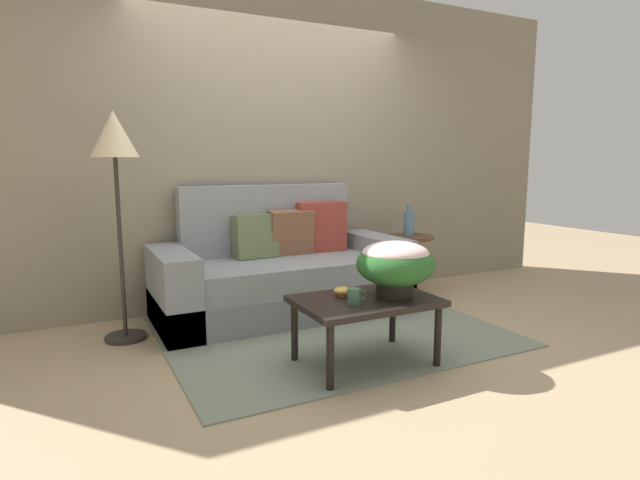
{
  "coord_description": "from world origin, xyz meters",
  "views": [
    {
      "loc": [
        -1.76,
        -3.15,
        1.28
      ],
      "look_at": [
        -0.11,
        0.09,
        0.72
      ],
      "focal_mm": 28.83,
      "sensor_mm": 36.0,
      "label": 1
    }
  ],
  "objects_px": {
    "couch": "(282,275)",
    "floor_lamp": "(115,152)",
    "snack_bowl": "(343,291)",
    "side_table": "(409,254)",
    "table_vase": "(409,223)",
    "coffee_table": "(365,306)",
    "potted_plant": "(395,263)",
    "coffee_mug": "(355,296)"
  },
  "relations": [
    {
      "from": "coffee_table",
      "to": "table_vase",
      "type": "relative_size",
      "value": 2.91
    },
    {
      "from": "coffee_table",
      "to": "side_table",
      "type": "bearing_deg",
      "value": 44.91
    },
    {
      "from": "potted_plant",
      "to": "coffee_table",
      "type": "bearing_deg",
      "value": 173.65
    },
    {
      "from": "couch",
      "to": "floor_lamp",
      "type": "height_order",
      "value": "floor_lamp"
    },
    {
      "from": "coffee_table",
      "to": "snack_bowl",
      "type": "height_order",
      "value": "snack_bowl"
    },
    {
      "from": "couch",
      "to": "potted_plant",
      "type": "relative_size",
      "value": 4.17
    },
    {
      "from": "potted_plant",
      "to": "side_table",
      "type": "bearing_deg",
      "value": 50.31
    },
    {
      "from": "side_table",
      "to": "snack_bowl",
      "type": "relative_size",
      "value": 4.97
    },
    {
      "from": "floor_lamp",
      "to": "side_table",
      "type": "bearing_deg",
      "value": 2.33
    },
    {
      "from": "couch",
      "to": "coffee_mug",
      "type": "height_order",
      "value": "couch"
    },
    {
      "from": "couch",
      "to": "coffee_table",
      "type": "xyz_separation_m",
      "value": [
        0.04,
        -1.27,
        0.05
      ]
    },
    {
      "from": "coffee_mug",
      "to": "snack_bowl",
      "type": "relative_size",
      "value": 1.07
    },
    {
      "from": "side_table",
      "to": "potted_plant",
      "type": "relative_size",
      "value": 1.15
    },
    {
      "from": "potted_plant",
      "to": "snack_bowl",
      "type": "bearing_deg",
      "value": 157.07
    },
    {
      "from": "side_table",
      "to": "snack_bowl",
      "type": "bearing_deg",
      "value": -139.82
    },
    {
      "from": "coffee_mug",
      "to": "table_vase",
      "type": "height_order",
      "value": "table_vase"
    },
    {
      "from": "side_table",
      "to": "coffee_mug",
      "type": "bearing_deg",
      "value": -136.08
    },
    {
      "from": "coffee_table",
      "to": "side_table",
      "type": "height_order",
      "value": "side_table"
    },
    {
      "from": "couch",
      "to": "potted_plant",
      "type": "xyz_separation_m",
      "value": [
        0.24,
        -1.29,
        0.31
      ]
    },
    {
      "from": "coffee_mug",
      "to": "snack_bowl",
      "type": "bearing_deg",
      "value": 83.6
    },
    {
      "from": "snack_bowl",
      "to": "table_vase",
      "type": "xyz_separation_m",
      "value": [
        1.4,
        1.19,
        0.23
      ]
    },
    {
      "from": "couch",
      "to": "coffee_table",
      "type": "bearing_deg",
      "value": -88.26
    },
    {
      "from": "couch",
      "to": "snack_bowl",
      "type": "height_order",
      "value": "couch"
    },
    {
      "from": "coffee_mug",
      "to": "table_vase",
      "type": "xyz_separation_m",
      "value": [
        1.42,
        1.37,
        0.22
      ]
    },
    {
      "from": "side_table",
      "to": "floor_lamp",
      "type": "bearing_deg",
      "value": -177.67
    },
    {
      "from": "side_table",
      "to": "floor_lamp",
      "type": "height_order",
      "value": "floor_lamp"
    },
    {
      "from": "couch",
      "to": "table_vase",
      "type": "xyz_separation_m",
      "value": [
        1.33,
        0.03,
        0.37
      ]
    },
    {
      "from": "coffee_table",
      "to": "potted_plant",
      "type": "bearing_deg",
      "value": -6.35
    },
    {
      "from": "floor_lamp",
      "to": "coffee_mug",
      "type": "relative_size",
      "value": 13.09
    },
    {
      "from": "table_vase",
      "to": "coffee_mug",
      "type": "bearing_deg",
      "value": -135.85
    },
    {
      "from": "coffee_table",
      "to": "floor_lamp",
      "type": "relative_size",
      "value": 0.53
    },
    {
      "from": "couch",
      "to": "floor_lamp",
      "type": "relative_size",
      "value": 1.28
    },
    {
      "from": "side_table",
      "to": "table_vase",
      "type": "distance_m",
      "value": 0.3
    },
    {
      "from": "snack_bowl",
      "to": "table_vase",
      "type": "bearing_deg",
      "value": 40.45
    },
    {
      "from": "side_table",
      "to": "potted_plant",
      "type": "xyz_separation_m",
      "value": [
        -1.08,
        -1.3,
        0.25
      ]
    },
    {
      "from": "couch",
      "to": "snack_bowl",
      "type": "distance_m",
      "value": 1.17
    },
    {
      "from": "coffee_mug",
      "to": "potted_plant",
      "type": "bearing_deg",
      "value": 9.48
    },
    {
      "from": "coffee_table",
      "to": "potted_plant",
      "type": "distance_m",
      "value": 0.33
    },
    {
      "from": "snack_bowl",
      "to": "table_vase",
      "type": "height_order",
      "value": "table_vase"
    },
    {
      "from": "potted_plant",
      "to": "coffee_mug",
      "type": "xyz_separation_m",
      "value": [
        -0.33,
        -0.05,
        -0.16
      ]
    },
    {
      "from": "snack_bowl",
      "to": "floor_lamp",
      "type": "bearing_deg",
      "value": 138.26
    },
    {
      "from": "couch",
      "to": "snack_bowl",
      "type": "xyz_separation_m",
      "value": [
        -0.07,
        -1.16,
        0.14
      ]
    }
  ]
}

